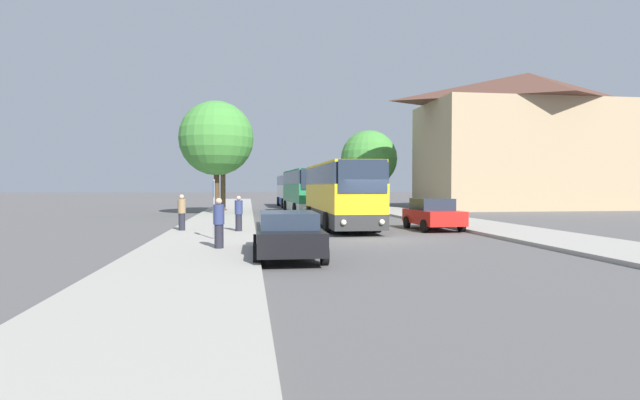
% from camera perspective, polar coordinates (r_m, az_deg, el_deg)
% --- Properties ---
extents(ground_plane, '(300.00, 300.00, 0.00)m').
position_cam_1_polar(ground_plane, '(21.21, 6.42, -4.40)').
color(ground_plane, '#565454').
rests_on(ground_plane, ground).
extents(sidewalk_left, '(4.00, 120.00, 0.15)m').
position_cam_1_polar(sidewalk_left, '(20.59, -12.85, -4.41)').
color(sidewalk_left, '#A39E93').
rests_on(sidewalk_left, ground_plane).
extents(sidewalk_right, '(4.00, 120.00, 0.15)m').
position_cam_1_polar(sidewalk_right, '(23.94, 22.89, -3.65)').
color(sidewalk_right, '#A39E93').
rests_on(sidewalk_right, ground_plane).
extents(building_right_background, '(19.67, 10.10, 13.09)m').
position_cam_1_polar(building_right_background, '(52.35, 22.64, 6.24)').
color(building_right_background, tan).
rests_on(building_right_background, ground_plane).
extents(bus_front, '(2.74, 10.88, 3.38)m').
position_cam_1_polar(bus_front, '(26.72, 2.27, 0.73)').
color(bus_front, '#2D2D2D').
rests_on(bus_front, ground_plane).
extents(bus_middle, '(3.15, 10.38, 3.44)m').
position_cam_1_polar(bus_middle, '(39.03, -1.55, 1.06)').
color(bus_middle, silver).
rests_on(bus_middle, ground_plane).
extents(bus_rear, '(2.93, 11.07, 3.35)m').
position_cam_1_polar(bus_rear, '(52.48, -3.14, 1.16)').
color(bus_rear, '#2D519E').
rests_on(bus_rear, ground_plane).
extents(parked_car_left_curb, '(2.14, 4.64, 1.44)m').
position_cam_1_polar(parked_car_left_curb, '(15.29, -3.72, -3.88)').
color(parked_car_left_curb, black).
rests_on(parked_car_left_curb, ground_plane).
extents(parked_car_right_near, '(2.16, 4.00, 1.59)m').
position_cam_1_polar(parked_car_right_near, '(25.77, 12.77, -1.55)').
color(parked_car_right_near, red).
rests_on(parked_car_right_near, ground_plane).
extents(parked_car_right_far, '(2.14, 4.16, 1.60)m').
position_cam_1_polar(parked_car_right_far, '(48.37, 2.47, -0.02)').
color(parked_car_right_far, '#B7B7BC').
rests_on(parked_car_right_far, ground_plane).
extents(bus_stop_sign, '(0.08, 0.45, 2.33)m').
position_cam_1_polar(bus_stop_sign, '(19.86, -12.03, -0.21)').
color(bus_stop_sign, gray).
rests_on(bus_stop_sign, sidewalk_left).
extents(pedestrian_waiting_near, '(0.36, 0.36, 1.62)m').
position_cam_1_polar(pedestrian_waiting_near, '(23.16, -9.28, -1.52)').
color(pedestrian_waiting_near, '#23232D').
rests_on(pedestrian_waiting_near, sidewalk_left).
extents(pedestrian_waiting_far, '(0.36, 0.36, 1.67)m').
position_cam_1_polar(pedestrian_waiting_far, '(16.92, -11.48, -2.59)').
color(pedestrian_waiting_far, '#23232D').
rests_on(pedestrian_waiting_far, sidewalk_left).
extents(pedestrian_walking_back, '(0.36, 0.36, 1.67)m').
position_cam_1_polar(pedestrian_walking_back, '(24.07, -15.52, -1.36)').
color(pedestrian_walking_back, '#23232D').
rests_on(pedestrian_walking_back, sidewalk_left).
extents(tree_left_near, '(4.17, 4.17, 7.80)m').
position_cam_1_polar(tree_left_near, '(42.56, -11.04, 6.47)').
color(tree_left_near, brown).
rests_on(tree_left_near, sidewalk_left).
extents(tree_left_far, '(5.61, 5.61, 8.48)m').
position_cam_1_polar(tree_left_far, '(38.79, -11.77, 6.91)').
color(tree_left_far, '#47331E').
rests_on(tree_left_far, sidewalk_left).
extents(tree_right_near, '(6.19, 6.19, 8.15)m').
position_cam_1_polar(tree_right_near, '(55.14, 5.61, 4.72)').
color(tree_right_near, brown).
rests_on(tree_right_near, sidewalk_right).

